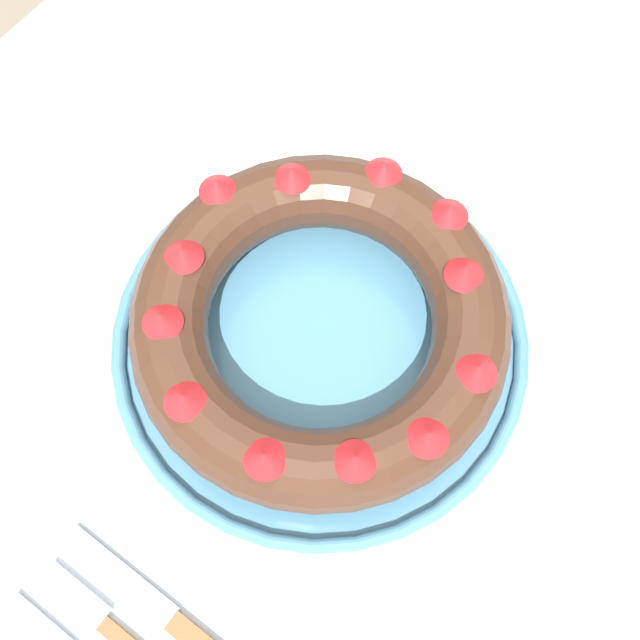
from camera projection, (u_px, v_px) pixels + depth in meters
The scene contains 6 objects.
ground_plane at pixel (335, 512), 1.33m from camera, with size 8.00×8.00×0.00m, color gray.
dining_table at pixel (348, 403), 0.71m from camera, with size 1.59×1.02×0.75m.
serving_dish at pixel (320, 340), 0.64m from camera, with size 0.35×0.35×0.02m.
bundt_cake at pixel (320, 319), 0.60m from camera, with size 0.31×0.31×0.08m.
cake_knife at pixel (175, 623), 0.56m from camera, with size 0.02×0.19×0.01m.
napkin at pixel (540, 153), 0.73m from camera, with size 0.14×0.10×0.00m, color beige.
Camera 1 is at (-0.18, -0.10, 1.35)m, focal length 42.00 mm.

